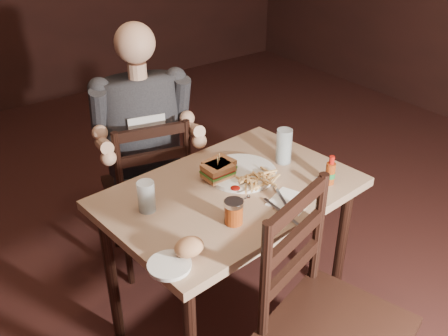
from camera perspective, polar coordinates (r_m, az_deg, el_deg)
room_shell at (r=1.82m, az=6.10°, el=13.73°), size 7.00×7.00×7.00m
main_table at (r=2.17m, az=0.78°, el=-4.54°), size 1.13×0.81×0.77m
chair_far at (r=2.73m, az=-8.73°, el=-2.42°), size 0.52×0.55×0.92m
chair_near at (r=1.94m, az=12.92°, el=-17.61°), size 0.58×0.61×0.99m
diner at (r=2.47m, az=-9.26°, el=6.01°), size 0.59×0.51×0.88m
dinner_plate at (r=2.21m, az=1.95°, el=-0.63°), size 0.34×0.34×0.02m
sandwich_left at (r=2.17m, az=-0.55°, el=0.60°), size 0.14×0.12×0.10m
sandwich_right at (r=2.14m, az=-0.72°, el=0.12°), size 0.12×0.10×0.10m
fries_pile at (r=2.12m, az=3.92°, el=-1.24°), size 0.25×0.19×0.04m
ketchup_dollop at (r=2.08m, az=1.31°, el=-2.32°), size 0.05×0.05×0.01m
glass_left at (r=1.98m, az=-8.86°, el=-3.23°), size 0.08×0.08×0.13m
glass_right at (r=2.30m, az=6.86°, el=2.50°), size 0.08×0.08×0.16m
hot_sauce at (r=2.17m, az=12.09°, el=-0.23°), size 0.05×0.05×0.13m
salt_shaker at (r=2.14m, az=10.83°, el=-1.74°), size 0.03×0.03×0.06m
syrup_dispenser at (r=1.89m, az=1.12°, el=-5.04°), size 0.08×0.08×0.10m
napkin at (r=2.06m, az=7.57°, el=-3.74°), size 0.20×0.20×0.00m
knife at (r=1.98m, az=6.63°, el=-5.05°), size 0.03×0.23×0.01m
fork at (r=2.08m, az=6.40°, el=-3.06°), size 0.08×0.16×0.01m
side_plate at (r=1.73m, az=-6.25°, el=-11.10°), size 0.16×0.16×0.01m
bread_roll at (r=1.74m, az=-4.01°, el=-8.99°), size 0.12×0.10×0.06m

